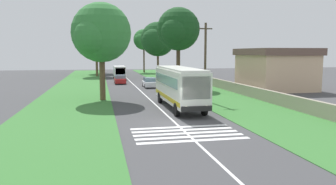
{
  "coord_description": "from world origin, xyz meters",
  "views": [
    {
      "loc": [
        -22.63,
        5.3,
        5.07
      ],
      "look_at": [
        5.48,
        -0.54,
        1.6
      ],
      "focal_mm": 35.21,
      "sensor_mm": 36.0,
      "label": 1
    }
  ],
  "objects_px": {
    "roadside_tree_right_1": "(143,40)",
    "utility_pole": "(205,61)",
    "trailing_car_1": "(120,80)",
    "roadside_tree_right_0": "(157,40)",
    "trailing_car_0": "(149,83)",
    "roadside_building": "(275,69)",
    "roadside_tree_left_1": "(99,37)",
    "roadside_tree_right_2": "(177,30)",
    "roadside_tree_left_0": "(95,40)",
    "trailing_minibus_0": "(119,71)",
    "coach_bus": "(179,85)",
    "roadside_tree_left_2": "(100,34)"
  },
  "relations": [
    {
      "from": "trailing_car_1",
      "to": "roadside_tree_left_0",
      "type": "bearing_deg",
      "value": 12.37
    },
    {
      "from": "roadside_tree_left_2",
      "to": "roadside_tree_left_1",
      "type": "bearing_deg",
      "value": 0.01
    },
    {
      "from": "roadside_tree_right_2",
      "to": "trailing_car_0",
      "type": "bearing_deg",
      "value": 65.48
    },
    {
      "from": "roadside_tree_right_1",
      "to": "utility_pole",
      "type": "bearing_deg",
      "value": 179.63
    },
    {
      "from": "roadside_tree_right_0",
      "to": "trailing_minibus_0",
      "type": "bearing_deg",
      "value": 97.35
    },
    {
      "from": "roadside_tree_right_1",
      "to": "coach_bus",
      "type": "bearing_deg",
      "value": 175.88
    },
    {
      "from": "trailing_car_0",
      "to": "roadside_tree_right_1",
      "type": "bearing_deg",
      "value": -6.1
    },
    {
      "from": "roadside_tree_right_1",
      "to": "roadside_tree_left_2",
      "type": "bearing_deg",
      "value": 167.35
    },
    {
      "from": "trailing_car_1",
      "to": "roadside_tree_right_0",
      "type": "xyz_separation_m",
      "value": [
        10.32,
        -7.99,
        6.88
      ]
    },
    {
      "from": "trailing_minibus_0",
      "to": "roadside_tree_right_2",
      "type": "height_order",
      "value": "roadside_tree_right_2"
    },
    {
      "from": "roadside_tree_left_1",
      "to": "roadside_tree_right_0",
      "type": "bearing_deg",
      "value": -149.58
    },
    {
      "from": "coach_bus",
      "to": "trailing_minibus_0",
      "type": "xyz_separation_m",
      "value": [
        35.04,
        3.36,
        -0.6
      ]
    },
    {
      "from": "roadside_tree_left_0",
      "to": "roadside_tree_left_1",
      "type": "bearing_deg",
      "value": -4.85
    },
    {
      "from": "trailing_car_1",
      "to": "trailing_minibus_0",
      "type": "relative_size",
      "value": 0.72
    },
    {
      "from": "trailing_minibus_0",
      "to": "roadside_tree_right_2",
      "type": "xyz_separation_m",
      "value": [
        -17.83,
        -7.25,
        6.72
      ]
    },
    {
      "from": "trailing_minibus_0",
      "to": "roadside_tree_left_2",
      "type": "xyz_separation_m",
      "value": [
        -28.34,
        3.6,
        5.5
      ]
    },
    {
      "from": "trailing_car_1",
      "to": "roadside_tree_right_0",
      "type": "bearing_deg",
      "value": -37.74
    },
    {
      "from": "trailing_minibus_0",
      "to": "roadside_tree_left_2",
      "type": "bearing_deg",
      "value": 172.77
    },
    {
      "from": "trailing_car_1",
      "to": "utility_pole",
      "type": "distance_m",
      "value": 23.57
    },
    {
      "from": "roadside_tree_right_1",
      "to": "roadside_tree_right_2",
      "type": "xyz_separation_m",
      "value": [
        -38.33,
        0.11,
        -0.03
      ]
    },
    {
      "from": "coach_bus",
      "to": "trailing_minibus_0",
      "type": "bearing_deg",
      "value": 5.48
    },
    {
      "from": "roadside_tree_right_2",
      "to": "utility_pole",
      "type": "xyz_separation_m",
      "value": [
        -13.57,
        0.22,
        -4.04
      ]
    },
    {
      "from": "roadside_tree_left_1",
      "to": "roadside_tree_right_2",
      "type": "distance_m",
      "value": 39.25
    },
    {
      "from": "roadside_tree_left_2",
      "to": "utility_pole",
      "type": "xyz_separation_m",
      "value": [
        -3.07,
        -10.62,
        -2.81
      ]
    },
    {
      "from": "trailing_car_0",
      "to": "utility_pole",
      "type": "height_order",
      "value": "utility_pole"
    },
    {
      "from": "trailing_minibus_0",
      "to": "roadside_building",
      "type": "bearing_deg",
      "value": -137.98
    },
    {
      "from": "coach_bus",
      "to": "roadside_building",
      "type": "xyz_separation_m",
      "value": [
        12.65,
        -16.82,
        0.74
      ]
    },
    {
      "from": "roadside_tree_left_0",
      "to": "trailing_car_0",
      "type": "bearing_deg",
      "value": -162.42
    },
    {
      "from": "utility_pole",
      "to": "roadside_building",
      "type": "distance_m",
      "value": 16.0
    },
    {
      "from": "roadside_tree_right_2",
      "to": "roadside_building",
      "type": "xyz_separation_m",
      "value": [
        -4.56,
        -12.93,
        -5.38
      ]
    },
    {
      "from": "coach_bus",
      "to": "roadside_tree_right_1",
      "type": "distance_m",
      "value": 56.02
    },
    {
      "from": "trailing_minibus_0",
      "to": "trailing_car_1",
      "type": "bearing_deg",
      "value": 177.05
    },
    {
      "from": "roadside_tree_right_0",
      "to": "roadside_tree_right_2",
      "type": "xyz_separation_m",
      "value": [
        -18.8,
        0.26,
        0.73
      ]
    },
    {
      "from": "roadside_tree_left_1",
      "to": "roadside_tree_left_2",
      "type": "relative_size",
      "value": 1.23
    },
    {
      "from": "trailing_car_0",
      "to": "roadside_tree_right_0",
      "type": "relative_size",
      "value": 0.39
    },
    {
      "from": "trailing_car_1",
      "to": "roadside_tree_right_1",
      "type": "height_order",
      "value": "roadside_tree_right_1"
    },
    {
      "from": "trailing_car_0",
      "to": "trailing_car_1",
      "type": "xyz_separation_m",
      "value": [
        6.75,
        3.93,
        0.0
      ]
    },
    {
      "from": "roadside_tree_right_0",
      "to": "utility_pole",
      "type": "bearing_deg",
      "value": 179.15
    },
    {
      "from": "roadside_tree_right_0",
      "to": "roadside_tree_left_1",
      "type": "bearing_deg",
      "value": 30.42
    },
    {
      "from": "trailing_car_0",
      "to": "utility_pole",
      "type": "distance_m",
      "value": 16.12
    },
    {
      "from": "roadside_tree_left_1",
      "to": "roadside_tree_right_2",
      "type": "height_order",
      "value": "roadside_tree_left_1"
    },
    {
      "from": "roadside_tree_right_0",
      "to": "roadside_tree_right_1",
      "type": "relative_size",
      "value": 1.01
    },
    {
      "from": "trailing_car_0",
      "to": "roadside_building",
      "type": "distance_m",
      "value": 18.01
    },
    {
      "from": "trailing_minibus_0",
      "to": "roadside_tree_left_0",
      "type": "xyz_separation_m",
      "value": [
        9.05,
        4.52,
        6.28
      ]
    },
    {
      "from": "roadside_tree_left_1",
      "to": "roadside_tree_left_2",
      "type": "distance_m",
      "value": 48.26
    },
    {
      "from": "roadside_tree_right_0",
      "to": "roadside_tree_right_2",
      "type": "relative_size",
      "value": 0.97
    },
    {
      "from": "trailing_car_0",
      "to": "trailing_minibus_0",
      "type": "xyz_separation_m",
      "value": [
        16.1,
        3.45,
        0.88
      ]
    },
    {
      "from": "roadside_tree_left_2",
      "to": "roadside_tree_right_1",
      "type": "relative_size",
      "value": 0.93
    },
    {
      "from": "roadside_tree_left_0",
      "to": "utility_pole",
      "type": "xyz_separation_m",
      "value": [
        -40.46,
        -11.54,
        -3.59
      ]
    },
    {
      "from": "roadside_tree_right_0",
      "to": "roadside_building",
      "type": "relative_size",
      "value": 1.11
    }
  ]
}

